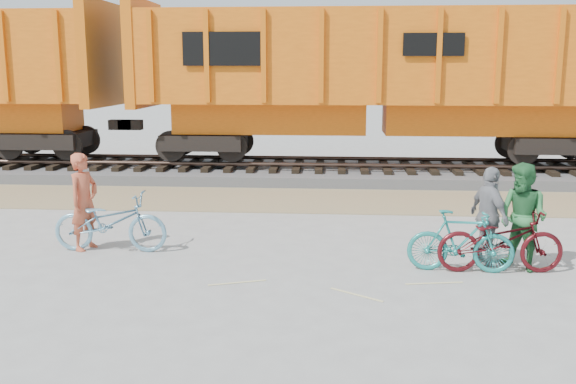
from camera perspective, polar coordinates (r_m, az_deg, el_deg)
name	(u,v)px	position (r m, az deg, el deg)	size (l,w,h in m)	color
ground	(305,268)	(10.58, 1.54, -6.81)	(120.00, 120.00, 0.00)	#9E9E99
gravel_strip	(316,200)	(15.90, 2.49, -0.73)	(120.00, 3.00, 0.02)	#97885E
ballast_bed	(320,172)	(19.31, 2.82, 1.77)	(120.00, 4.00, 0.30)	slate
track	(320,162)	(19.26, 2.83, 2.72)	(120.00, 2.60, 0.24)	black
hopper_car_center	(376,76)	(19.10, 7.79, 10.19)	(14.00, 3.13, 4.65)	black
bicycle_blue	(110,222)	(11.85, -15.51, -2.59)	(0.71, 2.03, 1.07)	#6CA1BA
bicycle_teal	(461,241)	(10.63, 15.10, -4.25)	(0.48, 1.69, 1.01)	teal
bicycle_maroon	(500,240)	(10.80, 18.35, -4.11)	(0.69, 1.99, 1.05)	#490D12
person_solo	(84,202)	(12.04, -17.68, -0.82)	(0.64, 0.42, 1.75)	#BC5134
person_man	(523,217)	(10.97, 20.15, -2.12)	(0.85, 0.66, 1.74)	#2B6E3A
person_woman	(489,216)	(11.08, 17.45, -2.07)	(0.97, 0.40, 1.65)	gray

